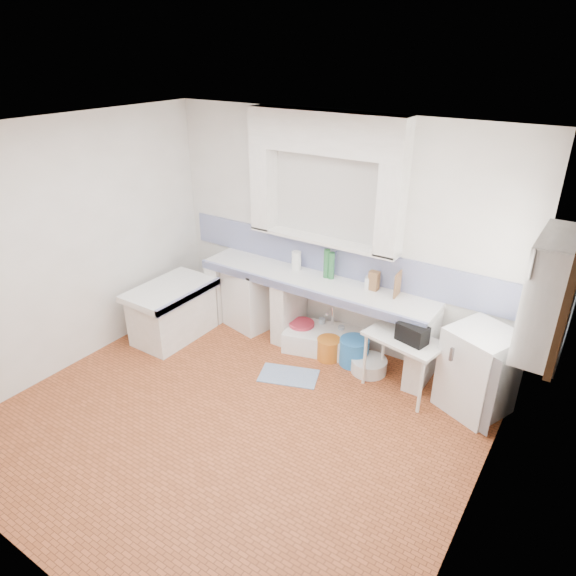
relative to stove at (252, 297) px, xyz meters
The scene contains 36 objects.
floor 2.05m from the stove, 58.40° to the right, with size 4.50×4.50×0.00m, color #A04E28.
ceiling 3.12m from the stove, 58.40° to the right, with size 4.50×4.50×0.00m, color white.
wall_back 1.48m from the stove, 15.49° to the left, with size 4.50×4.50×0.00m, color white.
wall_front 3.98m from the stove, 74.17° to the right, with size 4.50×4.50×0.00m, color white.
wall_left 2.31m from the stove, 125.05° to the right, with size 4.50×4.50×0.00m, color white.
wall_right 3.85m from the stove, 27.37° to the right, with size 4.50×4.50×0.00m, color white.
alcove_mass 2.37m from the stove, ahead, with size 1.90×0.25×0.45m, color white.
window_frame 3.71m from the stove, ahead, with size 0.35×0.86×1.06m, color #3B2512.
lace_valance 3.72m from the stove, ahead, with size 0.01×0.84×0.24m, color white.
counter_slab 1.05m from the stove, ahead, with size 3.00×0.60×0.08m, color white.
counter_lip 1.09m from the stove, 16.88° to the right, with size 3.00×0.04×0.10m, color navy.
counter_pier_left 0.45m from the stove, behind, with size 0.20×0.55×0.82m, color white.
counter_pier_mid 0.60m from the stove, ahead, with size 0.20×0.55×0.82m, color white.
counter_pier_right 2.35m from the stove, ahead, with size 0.20×0.55×0.82m, color white.
peninsula_top 1.07m from the stove, 128.74° to the right, with size 0.70×1.10×0.08m, color white.
peninsula_base 1.04m from the stove, 128.74° to the right, with size 0.60×1.00×0.62m, color white.
peninsula_lip 0.91m from the stove, 111.52° to the right, with size 0.04×1.10×0.10m, color navy.
backsplash 1.29m from the stove, 14.73° to the left, with size 4.27×0.03×0.40m, color navy.
stove is the anchor object (origin of this frame).
sink 1.17m from the stove, ahead, with size 0.96×0.52×0.23m, color white.
side_table 2.25m from the stove, ahead, with size 0.80×0.44×0.04m, color white.
fridge 2.98m from the stove, ahead, with size 0.59×0.59×0.91m, color white.
bucket_red 0.86m from the stove, ahead, with size 0.32×0.32×0.30m, color #B82B3F.
bucket_orange 1.32m from the stove, ahead, with size 0.29×0.29×0.27m, color orange.
bucket_blue 1.60m from the stove, ahead, with size 0.35×0.35×0.32m, color #2B7BCE.
basin_white 1.84m from the stove, ahead, with size 0.41×0.41×0.16m, color white.
water_bottle_a 1.04m from the stove, ahead, with size 0.08×0.08×0.32m, color silver.
water_bottle_b 1.31m from the stove, ahead, with size 0.08×0.08×0.30m, color silver.
black_bag 2.37m from the stove, ahead, with size 0.31×0.18×0.20m, color black.
green_bottle_a 1.25m from the stove, ahead, with size 0.08×0.08×0.35m, color #2A6B39.
green_bottle_b 1.29m from the stove, ahead, with size 0.07×0.07×0.33m, color #2A6B39.
knife_block 1.77m from the stove, ahead, with size 0.11×0.09×0.22m, color #8F6039.
cutting_board 2.05m from the stove, ahead, with size 0.02×0.21×0.28m, color #8F6039.
paper_towel 0.88m from the stove, 13.02° to the left, with size 0.12×0.12×0.23m, color white.
soap_bottle 1.71m from the stove, ahead, with size 0.10×0.10×0.21m, color white.
rug 1.37m from the stove, 34.40° to the right, with size 0.66×0.38×0.01m, color #2C4F8A.
Camera 1 is at (2.68, -3.04, 3.44)m, focal length 31.71 mm.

